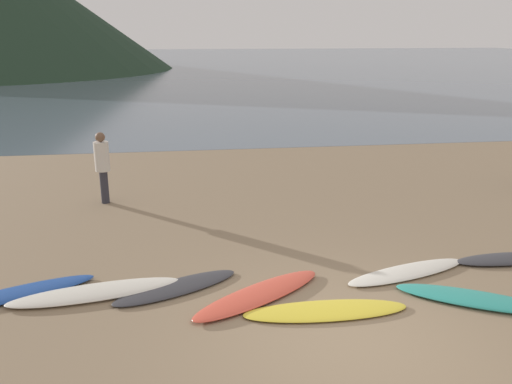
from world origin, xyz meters
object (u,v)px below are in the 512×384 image
(surfboard_1, at_px, (15,294))
(surfboard_8, at_px, (507,259))
(surfboard_3, at_px, (177,287))
(surfboard_7, at_px, (475,299))
(person_0, at_px, (102,162))
(surfboard_5, at_px, (326,311))
(surfboard_6, at_px, (407,272))
(surfboard_2, at_px, (96,292))
(surfboard_4, at_px, (259,294))

(surfboard_1, xyz_separation_m, surfboard_8, (8.14, 0.18, -0.00))
(surfboard_3, relative_size, surfboard_7, 0.91)
(surfboard_1, height_order, person_0, person_0)
(surfboard_5, bearing_deg, surfboard_7, 0.93)
(surfboard_6, bearing_deg, surfboard_1, 162.86)
(surfboard_5, height_order, person_0, person_0)
(surfboard_1, distance_m, surfboard_5, 4.67)
(surfboard_3, height_order, surfboard_5, surfboard_3)
(surfboard_1, relative_size, surfboard_2, 0.92)
(surfboard_1, distance_m, surfboard_8, 8.14)
(person_0, bearing_deg, surfboard_7, 32.09)
(surfboard_6, relative_size, surfboard_7, 1.01)
(surfboard_4, bearing_deg, surfboard_5, -65.81)
(surfboard_3, height_order, surfboard_8, surfboard_8)
(surfboard_2, xyz_separation_m, surfboard_6, (4.99, 0.05, -0.01))
(surfboard_4, relative_size, surfboard_6, 1.04)
(surfboard_6, xyz_separation_m, surfboard_7, (0.62, -1.03, 0.01))
(surfboard_4, height_order, surfboard_7, surfboard_4)
(surfboard_2, xyz_separation_m, surfboard_8, (6.93, 0.29, -0.01))
(surfboard_5, height_order, surfboard_8, surfboard_8)
(surfboard_1, bearing_deg, person_0, 57.28)
(surfboard_4, relative_size, surfboard_7, 1.05)
(person_0, bearing_deg, surfboard_8, 44.49)
(surfboard_8, bearing_deg, surfboard_3, -178.50)
(surfboard_2, relative_size, surfboard_8, 1.34)
(surfboard_8, bearing_deg, surfboard_2, -178.77)
(surfboard_1, xyz_separation_m, surfboard_2, (1.20, -0.12, 0.01))
(surfboard_3, bearing_deg, surfboard_8, -22.95)
(surfboard_2, bearing_deg, surfboard_3, -9.43)
(surfboard_1, bearing_deg, surfboard_5, -36.86)
(surfboard_5, bearing_deg, surfboard_4, 147.84)
(surfboard_2, xyz_separation_m, person_0, (-0.46, 4.58, 0.93))
(surfboard_2, height_order, surfboard_7, surfboard_2)
(surfboard_5, bearing_deg, surfboard_6, 32.68)
(surfboard_2, bearing_deg, surfboard_4, -20.00)
(surfboard_7, distance_m, person_0, 8.28)
(surfboard_2, distance_m, surfboard_7, 5.69)
(surfboard_2, relative_size, person_0, 1.54)
(surfboard_4, height_order, surfboard_5, surfboard_4)
(surfboard_7, bearing_deg, surfboard_4, -161.56)
(surfboard_2, xyz_separation_m, surfboard_7, (5.61, -0.98, -0.00))
(surfboard_1, bearing_deg, surfboard_4, -31.40)
(surfboard_2, bearing_deg, surfboard_5, -26.99)
(surfboard_4, distance_m, surfboard_8, 4.54)
(surfboard_3, height_order, person_0, person_0)
(surfboard_1, height_order, surfboard_5, surfboard_1)
(surfboard_4, distance_m, surfboard_7, 3.21)
(surfboard_1, height_order, surfboard_4, surfboard_4)
(surfboard_5, bearing_deg, person_0, 125.14)
(surfboard_7, relative_size, surfboard_8, 1.19)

